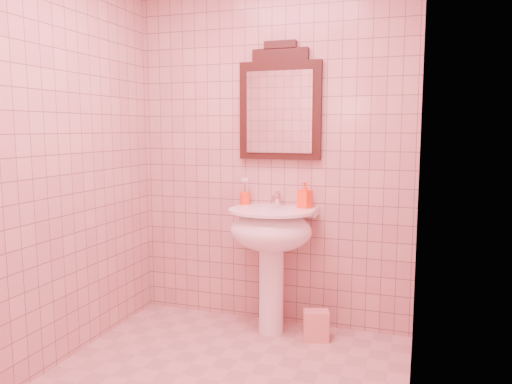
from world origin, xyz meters
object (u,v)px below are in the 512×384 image
(soap_dispenser, at_px, (305,195))
(toothbrush_cup, at_px, (245,198))
(mirror, at_px, (280,105))
(pedestal_sink, at_px, (271,239))
(towel, at_px, (316,325))

(soap_dispenser, bearing_deg, toothbrush_cup, -160.84)
(mirror, relative_size, soap_dispenser, 4.52)
(pedestal_sink, relative_size, toothbrush_cup, 5.17)
(mirror, distance_m, toothbrush_cup, 0.69)
(pedestal_sink, height_order, mirror, mirror)
(pedestal_sink, distance_m, towel, 0.65)
(mirror, height_order, toothbrush_cup, mirror)
(pedestal_sink, height_order, soap_dispenser, soap_dispenser)
(towel, bearing_deg, toothbrush_cup, 162.61)
(mirror, height_order, soap_dispenser, mirror)
(soap_dispenser, distance_m, towel, 0.87)
(pedestal_sink, xyz_separation_m, toothbrush_cup, (-0.24, 0.15, 0.25))
(soap_dispenser, bearing_deg, pedestal_sink, -124.52)
(soap_dispenser, bearing_deg, towel, -30.79)
(towel, bearing_deg, mirror, 144.97)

